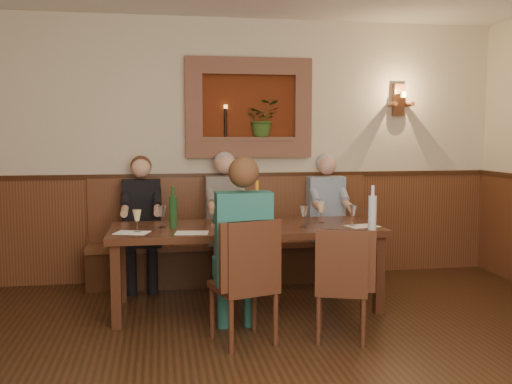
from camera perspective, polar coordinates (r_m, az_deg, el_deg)
room_shell at (r=3.25m, az=3.99°, el=11.37°), size 6.04×6.04×2.82m
wainscoting at (r=3.38m, az=3.83°, el=-11.14°), size 6.02×6.02×1.15m
wall_niche at (r=6.18m, az=-0.35°, el=8.00°), size 1.36×0.30×1.06m
wall_sconce at (r=6.64m, az=14.12°, el=8.85°), size 0.25×0.20×0.35m
dining_table at (r=5.13m, az=-1.01°, el=-4.24°), size 2.40×0.90×0.75m
bench at (r=6.12m, az=-2.35°, el=-5.92°), size 3.00×0.45×1.11m
chair_near_left at (r=4.38m, az=-1.17°, el=-11.40°), size 0.53×0.53×0.95m
chair_near_right at (r=4.51m, az=8.52°, el=-11.24°), size 0.49×0.49×0.87m
person_bench_left at (r=5.93m, az=-11.32°, el=-4.17°), size 0.39×0.48×1.35m
person_bench_mid at (r=5.96m, az=-3.02°, el=-3.84°), size 0.40×0.50×1.39m
person_bench_right at (r=6.18m, az=7.17°, el=-3.63°), size 0.39×0.48×1.36m
person_chair_front at (r=4.38m, az=-1.42°, el=-7.27°), size 0.41×0.51×1.41m
spittoon_bucket at (r=4.94m, az=-0.78°, el=-2.18°), size 0.31×0.31×0.27m
wine_bottle_green_a at (r=5.10m, az=0.09°, el=-1.53°), size 0.08×0.08×0.41m
wine_bottle_green_b at (r=5.05m, az=-8.29°, el=-1.89°), size 0.08×0.08×0.37m
water_bottle at (r=5.01m, az=11.56°, el=-1.93°), size 0.08×0.08×0.38m
tasting_sheet_a at (r=4.88m, az=-12.30°, el=-3.99°), size 0.32×0.27×0.00m
tasting_sheet_b at (r=4.93m, az=-1.03°, el=-3.75°), size 0.36×0.30×0.00m
tasting_sheet_c at (r=5.20m, az=10.59°, el=-3.36°), size 0.31×0.25×0.00m
tasting_sheet_d at (r=4.79m, az=-6.43°, el=-4.07°), size 0.30×0.23×0.00m
wine_glass_0 at (r=4.88m, az=-11.81°, el=-2.86°), size 0.08×0.08×0.19m
wine_glass_1 at (r=5.10m, az=-9.39°, el=-2.44°), size 0.08×0.08×0.19m
wine_glass_2 at (r=4.79m, az=-3.34°, el=-2.91°), size 0.08×0.08×0.19m
wine_glass_3 at (r=4.96m, az=-0.63°, el=-2.59°), size 0.08×0.08×0.19m
wine_glass_4 at (r=5.26m, az=0.36°, el=-2.12°), size 0.08×0.08×0.19m
wine_glass_5 at (r=5.36m, az=6.50°, el=-2.00°), size 0.08×0.08×0.19m
wine_glass_6 at (r=5.07m, az=4.82°, el=-2.44°), size 0.08×0.08×0.19m
wine_glass_7 at (r=5.17m, az=9.65°, el=-2.34°), size 0.08×0.08×0.19m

